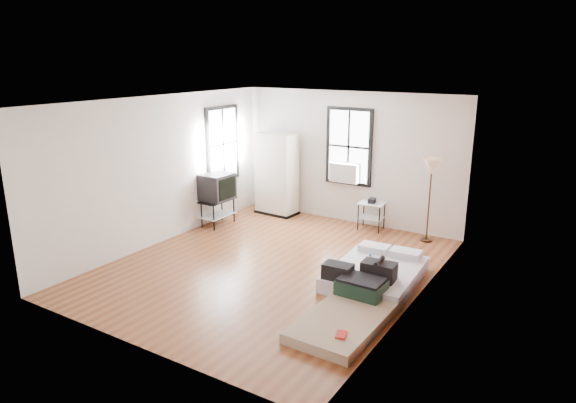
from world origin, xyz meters
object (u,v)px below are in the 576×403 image
Objects in this scene: mattress_bare at (350,311)px; floor_lamp at (432,171)px; mattress_main at (375,272)px; wardrobe at (277,174)px; tv_stand at (217,188)px; side_table at (372,208)px.

mattress_bare is 1.12× the size of floor_lamp.
wardrobe reaches higher than mattress_main.
floor_lamp is at bearing 19.48° from tv_stand.
wardrobe is 2.73× the size of side_table.
side_table is 0.60× the size of tv_stand.
mattress_main is 2.68× the size of side_table.
tv_stand reaches higher than mattress_main.
side_table is (2.29, 0.07, -0.46)m from wardrobe.
mattress_bare is 3.84m from floor_lamp.
tv_stand reaches higher than side_table.
wardrobe is 2.34m from side_table.
mattress_main is 0.99× the size of mattress_bare.
wardrobe is 3.52m from floor_lamp.
floor_lamp reaches higher than mattress_main.
mattress_bare is 0.99× the size of wardrobe.
tv_stand is (-2.89, -1.45, 0.35)m from side_table.
mattress_bare is 4.76m from tv_stand.
mattress_bare is 1.63× the size of tv_stand.
wardrobe is at bearing 135.56° from mattress_bare.
mattress_bare is (0.18, -1.33, -0.04)m from mattress_main.
floor_lamp is 4.35m from tv_stand.
mattress_bare is 2.71× the size of side_table.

